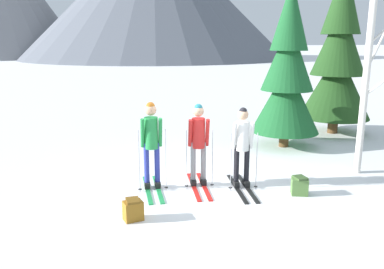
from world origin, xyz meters
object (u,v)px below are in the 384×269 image
object	(u,v)px
pine_tree_near	(287,73)
backpack_on_snow_front	(133,210)
skier_in_red	(198,141)
backpack_on_snow_beside	(300,186)
skier_in_green	(151,140)
skier_in_white	(242,144)
pine_tree_mid	(338,58)
birch_tree_tall	(366,87)

from	to	relation	value
pine_tree_near	backpack_on_snow_front	xyz separation A→B (m)	(-4.95, -3.68, -1.95)
skier_in_red	backpack_on_snow_beside	distance (m)	2.24
skier_in_green	backpack_on_snow_beside	size ratio (longest dim) A/B	4.71
skier_in_white	pine_tree_mid	size ratio (longest dim) A/B	0.31
skier_in_white	pine_tree_near	xyz separation A→B (m)	(2.52, 2.73, 1.20)
backpack_on_snow_front	backpack_on_snow_beside	xyz separation A→B (m)	(3.38, 0.22, 0.00)
pine_tree_near	backpack_on_snow_beside	bearing A→B (deg)	-114.28
pine_tree_mid	birch_tree_tall	distance (m)	4.25
skier_in_white	backpack_on_snow_beside	distance (m)	1.41
backpack_on_snow_front	backpack_on_snow_beside	distance (m)	3.39
skier_in_green	backpack_on_snow_front	size ratio (longest dim) A/B	4.82
skier_in_red	pine_tree_mid	size ratio (longest dim) A/B	0.32
birch_tree_tall	backpack_on_snow_front	xyz separation A→B (m)	(-5.44, -1.06, -1.83)
skier_in_red	skier_in_white	world-z (taller)	skier_in_red
pine_tree_mid	birch_tree_tall	world-z (taller)	pine_tree_mid
skier_in_green	skier_in_white	bearing A→B (deg)	-14.92
skier_in_red	backpack_on_snow_front	distance (m)	2.20
pine_tree_near	backpack_on_snow_front	bearing A→B (deg)	-143.32
backpack_on_snow_beside	skier_in_white	bearing A→B (deg)	142.72
backpack_on_snow_front	skier_in_white	bearing A→B (deg)	21.35
birch_tree_tall	backpack_on_snow_beside	world-z (taller)	birch_tree_tall
skier_in_green	skier_in_white	size ratio (longest dim) A/B	1.07
skier_in_red	pine_tree_near	distance (m)	4.27
skier_in_green	backpack_on_snow_front	xyz separation A→B (m)	(-0.61, -1.43, -0.86)
birch_tree_tall	skier_in_red	bearing A→B (deg)	176.26
pine_tree_mid	backpack_on_snow_beside	world-z (taller)	pine_tree_mid
birch_tree_tall	backpack_on_snow_beside	bearing A→B (deg)	-157.90
skier_in_green	skier_in_red	xyz separation A→B (m)	(0.98, -0.13, -0.07)
pine_tree_near	backpack_on_snow_beside	distance (m)	4.27
backpack_on_snow_beside	backpack_on_snow_front	bearing A→B (deg)	-176.25
skier_in_red	backpack_on_snow_front	size ratio (longest dim) A/B	4.65
skier_in_white	skier_in_red	bearing A→B (deg)	156.96
skier_in_green	backpack_on_snow_beside	xyz separation A→B (m)	(2.77, -1.21, -0.86)
pine_tree_mid	backpack_on_snow_beside	size ratio (longest dim) A/B	14.01
skier_in_red	backpack_on_snow_beside	world-z (taller)	skier_in_red
pine_tree_near	pine_tree_mid	distance (m)	2.71
skier_in_white	pine_tree_near	distance (m)	3.90
skier_in_green	skier_in_red	world-z (taller)	skier_in_green
skier_in_red	birch_tree_tall	distance (m)	4.00
birch_tree_tall	skier_in_white	bearing A→B (deg)	-177.97
backpack_on_snow_front	backpack_on_snow_beside	bearing A→B (deg)	3.75
pine_tree_mid	birch_tree_tall	bearing A→B (deg)	-117.52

